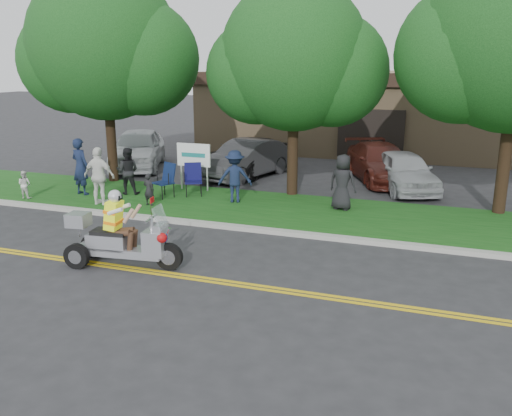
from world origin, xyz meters
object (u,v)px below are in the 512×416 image
(parked_car_far_left, at_px, (138,149))
(parked_car_left, at_px, (246,159))
(lawn_chair_b, at_px, (193,177))
(spectator_adult_right, at_px, (99,176))
(parked_car_far_right, at_px, (404,171))
(parked_car_mid, at_px, (246,156))
(parked_car_right, at_px, (381,163))
(trike_scooter, at_px, (119,240))
(spectator_adult_left, at_px, (80,166))
(lawn_chair_a, at_px, (166,178))
(spectator_adult_mid, at_px, (128,171))

(parked_car_far_left, bearing_deg, parked_car_left, -26.49)
(lawn_chair_b, xyz_separation_m, spectator_adult_right, (-2.19, -2.15, 0.30))
(lawn_chair_b, xyz_separation_m, parked_car_far_right, (6.62, 3.57, -0.01))
(parked_car_mid, xyz_separation_m, parked_car_right, (5.49, 0.27, -0.00))
(trike_scooter, distance_m, spectator_adult_left, 7.09)
(lawn_chair_a, xyz_separation_m, spectator_adult_right, (-1.47, -1.60, 0.27))
(trike_scooter, distance_m, lawn_chair_a, 6.12)
(parked_car_left, bearing_deg, parked_car_right, 29.63)
(lawn_chair_b, bearing_deg, spectator_adult_right, -163.31)
(spectator_adult_mid, bearing_deg, parked_car_mid, -130.88)
(parked_car_left, xyz_separation_m, parked_car_mid, (-0.38, 0.96, -0.04))
(trike_scooter, distance_m, parked_car_right, 12.10)
(spectator_adult_right, distance_m, parked_car_far_left, 6.68)
(spectator_adult_mid, relative_size, parked_car_left, 0.35)
(parked_car_right, relative_size, parked_car_far_right, 1.18)
(lawn_chair_a, height_order, parked_car_far_left, parked_car_far_left)
(spectator_adult_left, distance_m, parked_car_mid, 6.99)
(spectator_adult_left, relative_size, spectator_adult_mid, 1.20)
(lawn_chair_a, bearing_deg, parked_car_mid, 105.78)
(lawn_chair_a, bearing_deg, spectator_adult_mid, -151.54)
(spectator_adult_left, relative_size, parked_car_far_right, 0.46)
(spectator_adult_left, relative_size, parked_car_far_left, 0.38)
(trike_scooter, relative_size, lawn_chair_b, 2.49)
(parked_car_mid, bearing_deg, spectator_adult_left, -115.87)
(lawn_chair_a, xyz_separation_m, spectator_adult_mid, (-1.42, -0.09, 0.16))
(lawn_chair_b, bearing_deg, spectator_adult_mid, 168.92)
(trike_scooter, distance_m, parked_car_far_left, 11.96)
(spectator_adult_left, bearing_deg, lawn_chair_a, -154.02)
(trike_scooter, bearing_deg, parked_car_left, 87.26)
(spectator_adult_left, xyz_separation_m, parked_car_far_right, (10.23, 4.78, -0.36))
(lawn_chair_a, distance_m, lawn_chair_b, 0.91)
(spectator_adult_mid, relative_size, parked_car_right, 0.33)
(spectator_adult_left, bearing_deg, parked_car_far_right, -141.84)
(spectator_adult_left, bearing_deg, parked_car_mid, -109.16)
(spectator_adult_mid, bearing_deg, spectator_adult_right, 70.18)
(lawn_chair_a, relative_size, spectator_adult_right, 0.62)
(trike_scooter, distance_m, parked_car_far_right, 11.25)
(trike_scooter, xyz_separation_m, parked_car_mid, (-1.15, 11.02, 0.09))
(parked_car_far_left, xyz_separation_m, parked_car_left, (5.14, -0.33, -0.10))
(lawn_chair_a, distance_m, spectator_adult_mid, 1.43)
(spectator_adult_left, distance_m, spectator_adult_mid, 1.58)
(spectator_adult_mid, height_order, parked_car_mid, spectator_adult_mid)
(trike_scooter, height_order, parked_car_left, trike_scooter)
(parked_car_left, bearing_deg, trike_scooter, -69.54)
(spectator_adult_right, distance_m, parked_car_right, 10.56)
(trike_scooter, relative_size, parked_car_left, 0.60)
(trike_scooter, height_order, parked_car_mid, trike_scooter)
(trike_scooter, xyz_separation_m, parked_car_far_left, (-5.92, 10.39, 0.23))
(lawn_chair_a, bearing_deg, parked_car_far_left, 155.31)
(spectator_adult_left, xyz_separation_m, parked_car_mid, (3.73, 5.90, -0.36))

